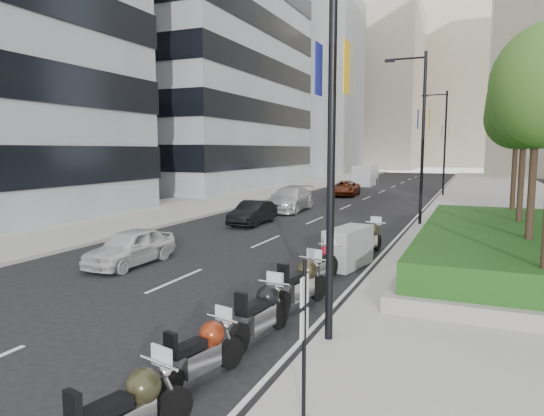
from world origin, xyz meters
The scene contains 28 objects.
ground centered at (0.00, 0.00, 0.00)m, with size 160.00×160.00×0.00m, color black.
sidewalk_right centered at (9.00, 30.00, 0.07)m, with size 10.00×100.00×0.15m, color #9E9B93.
sidewalk_left centered at (-12.00, 30.00, 0.07)m, with size 8.00×100.00×0.15m, color #9E9B93.
lane_edge centered at (3.70, 30.00, 0.01)m, with size 0.12×100.00×0.01m, color silver.
lane_centre centered at (-1.50, 30.00, 0.01)m, with size 0.12×100.00×0.01m, color silver.
building_grey_mid centered at (-24.00, 38.00, 20.00)m, with size 22.00×26.00×40.00m, color gray.
building_grey_far centered at (-24.00, 70.00, 15.00)m, with size 22.00×26.00×30.00m, color gray.
building_cream_left centered at (-18.00, 100.00, 17.00)m, with size 26.00×24.00×34.00m, color #B7AD93.
building_cream_centre centered at (2.00, 120.00, 19.00)m, with size 30.00×24.00×38.00m, color #B7AD93.
tree_1 centered at (8.50, 8.00, 5.42)m, with size 2.80×2.80×6.30m.
tree_2 centered at (8.50, 12.00, 5.42)m, with size 2.80×2.80×6.30m.
tree_3 centered at (8.50, 16.00, 5.42)m, with size 2.80×2.80×6.30m.
lamp_post_0 centered at (4.14, 1.00, 5.07)m, with size 2.34×0.45×9.00m.
lamp_post_1 centered at (4.14, 18.00, 5.07)m, with size 2.34×0.45×9.00m.
lamp_post_2 centered at (4.14, 36.00, 5.07)m, with size 2.34×0.45×9.00m.
parking_sign centered at (4.80, -2.00, 1.46)m, with size 0.06×0.32×2.50m.
motorcycle_0 centered at (2.91, -3.55, 0.60)m, with size 0.84×2.22×1.12m.
motorcycle_1 centered at (2.76, -1.43, 0.56)m, with size 0.77×2.08×1.05m.
motorcycle_2 centered at (2.91, 0.72, 0.62)m, with size 0.77×2.31×1.15m.
motorcycle_3 centered at (2.99, 3.01, 0.65)m, with size 0.87×2.43×1.23m.
motorcycle_4 centered at (2.75, 5.60, 0.59)m, with size 0.73×2.20×1.10m.
motorcycle_5 centered at (3.01, 7.77, 0.69)m, with size 1.32×2.40×1.38m.
motorcycle_6 centered at (3.30, 10.12, 0.64)m, with size 0.81×2.41×1.20m.
car_a centered at (-4.13, 5.13, 0.64)m, with size 1.51×3.76×1.28m, color silver.
car_b centered at (-4.13, 15.21, 0.64)m, with size 1.35×3.89×1.28m, color black.
car_c centered at (-4.40, 21.44, 0.79)m, with size 2.22×5.45×1.58m, color #B2B2B4.
car_d centered at (-3.69, 33.26, 0.65)m, with size 2.15×4.67×1.30m, color #67220C.
delivery_van centered at (-4.75, 46.37, 1.06)m, with size 2.20×5.45×2.26m.
Camera 1 is at (6.98, -8.33, 4.03)m, focal length 32.00 mm.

